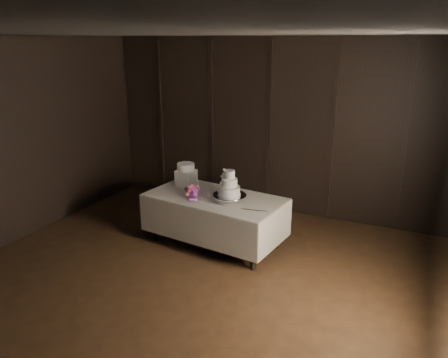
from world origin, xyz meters
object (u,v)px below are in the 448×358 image
at_px(bouquet, 192,191).
at_px(cake_stand, 229,198).
at_px(box_pedestal, 186,178).
at_px(small_cake, 186,167).
at_px(wedding_cake, 227,185).
at_px(display_table, 215,218).

bearing_deg(bouquet, cake_stand, 4.95).
xyz_separation_m(box_pedestal, small_cake, (0.00, 0.00, 0.18)).
height_order(wedding_cake, bouquet, wedding_cake).
xyz_separation_m(bouquet, small_cake, (-0.32, 0.37, 0.23)).
xyz_separation_m(cake_stand, wedding_cake, (-0.03, -0.02, 0.19)).
height_order(bouquet, small_cake, small_cake).
bearing_deg(display_table, wedding_cake, -10.67).
bearing_deg(small_cake, bouquet, -49.55).
height_order(display_table, bouquet, bouquet).
height_order(box_pedestal, small_cake, small_cake).
bearing_deg(bouquet, box_pedestal, 130.45).
relative_size(cake_stand, small_cake, 1.80).
xyz_separation_m(cake_stand, box_pedestal, (-0.89, 0.32, 0.08)).
bearing_deg(wedding_cake, small_cake, 162.67).
relative_size(cake_stand, bouquet, 1.18).
xyz_separation_m(display_table, bouquet, (-0.31, -0.11, 0.41)).
bearing_deg(box_pedestal, display_table, -22.61).
distance_m(display_table, box_pedestal, 0.83).
xyz_separation_m(display_table, cake_stand, (0.26, -0.06, 0.39)).
bearing_deg(cake_stand, display_table, 167.26).
bearing_deg(small_cake, box_pedestal, 0.00).
bearing_deg(small_cake, cake_stand, -19.81).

